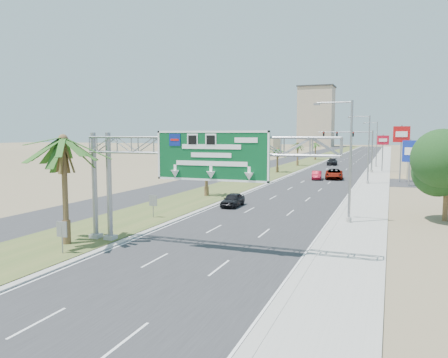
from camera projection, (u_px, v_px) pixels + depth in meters
The scene contains 28 objects.
ground at pixel (112, 311), 18.04m from camera, with size 600.00×600.00×0.00m, color #8C7A59.
road at pixel (350, 161), 120.22m from camera, with size 12.00×300.00×0.02m, color #28282B.
sidewalk_right at pixel (383, 161), 117.19m from camera, with size 4.00×300.00×0.10m, color #9E9B93.
median_grass at pixel (313, 160), 123.78m from camera, with size 7.00×300.00×0.12m, color #3F5324.
opposing_road at pixel (289, 159), 126.27m from camera, with size 8.00×300.00×0.02m, color #28282B.
sign_gantry at pixel (191, 154), 27.02m from camera, with size 16.75×1.24×7.50m.
palm_near at pixel (63, 140), 28.04m from camera, with size 5.70×5.70×8.35m.
palm_row_b at pixel (206, 155), 50.65m from camera, with size 3.99×3.99×5.95m.
palm_row_c at pixel (248, 145), 65.43m from camera, with size 3.99×3.99×6.75m.
palm_row_d at pixel (278, 150), 82.28m from camera, with size 3.99×3.99×5.45m.
palm_row_e at pixel (298, 144), 99.86m from camera, with size 3.99×3.99×6.15m.
palm_row_f at pixel (315, 143), 123.12m from camera, with size 3.99×3.99×5.75m.
streetlight_near at pixel (348, 166), 35.40m from camera, with size 3.27×0.44×10.00m.
streetlight_mid at pixel (367, 152), 63.27m from camera, with size 3.27×0.44×10.00m.
streetlight_far at pixel (376, 146), 96.71m from camera, with size 3.27×0.44×10.00m.
signal_mast at pixel (361, 147), 82.56m from camera, with size 10.28×0.71×8.00m.
oak_near at pixel (448, 167), 36.39m from camera, with size 4.50×4.50×6.80m.
median_signback_a at pixel (62, 232), 26.24m from camera, with size 0.75×0.08×2.08m.
median_signback_b at pixel (153, 202), 37.64m from camera, with size 0.75×0.08×2.08m.
tower_distant at pixel (316, 117), 259.87m from camera, with size 20.00×16.00×35.00m, color tan.
building_distant_left at pixel (249, 145), 182.38m from camera, with size 24.00×14.00×6.00m, color tan.
car_left_lane at pixel (233, 200), 44.00m from camera, with size 1.62×4.02×1.37m, color black.
car_mid_lane at pixel (317, 175), 70.31m from camera, with size 1.47×4.22×1.39m, color maroon.
car_right_lane at pixel (334, 174), 70.94m from camera, with size 2.73×5.92×1.64m, color gray.
car_far at pixel (332, 162), 102.95m from camera, with size 2.24×5.50×1.60m, color black.
pole_sign_red_near at pixel (401, 137), 65.72m from camera, with size 2.42×0.61×8.69m.
pole_sign_blue at pixel (410, 153), 60.59m from camera, with size 2.02×0.65×6.64m.
pole_sign_red_far at pixel (383, 143), 84.65m from camera, with size 2.20×0.89×7.26m.
Camera 1 is at (10.55, -14.58, 7.29)m, focal length 35.00 mm.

